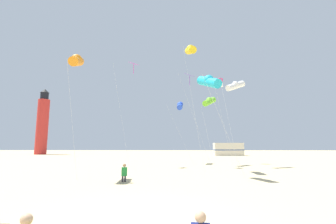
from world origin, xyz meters
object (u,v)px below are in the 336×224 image
kite_tube_cyan (209,81)px  kite_tube_gold (190,50)px  kite_tube_orange (76,61)px  kite_diamond_violet (190,79)px  kite_flyer_standing (124,172)px  lighthouse_distant (42,123)px  kite_tube_white (235,86)px  kite_tube_blue (180,105)px  rv_van_cream (228,149)px  kite_diamond_magenta (133,68)px  kite_box_rainbow (220,83)px  kite_tube_lime (209,101)px

kite_tube_cyan → kite_tube_gold: bearing=103.8°
kite_tube_orange → kite_tube_gold: 10.51m
kite_diamond_violet → kite_tube_gold: (-0.14, -4.05, 1.67)m
kite_tube_orange → kite_diamond_violet: size_ratio=0.89×
kite_tube_cyan → kite_flyer_standing: bearing=-158.7°
kite_tube_cyan → lighthouse_distant: bearing=131.5°
lighthouse_distant → kite_tube_white: bearing=-38.5°
kite_tube_orange → kite_tube_white: 17.06m
kite_flyer_standing → kite_diamond_violet: bearing=-129.6°
kite_tube_gold → kite_tube_white: bearing=41.0°
kite_tube_white → kite_tube_blue: size_ratio=1.18×
kite_tube_gold → rv_van_cream: 35.03m
kite_diamond_magenta → kite_tube_cyan: bearing=-49.2°
lighthouse_distant → kite_tube_blue: bearing=-39.0°
kite_flyer_standing → kite_tube_blue: (3.77, 15.62, 6.87)m
kite_tube_white → kite_diamond_violet: bearing=-173.8°
kite_diamond_violet → rv_van_cream: size_ratio=1.58×
kite_tube_gold → kite_diamond_violet: bearing=88.0°
kite_diamond_magenta → lighthouse_distant: bearing=131.7°
kite_tube_blue → rv_van_cream: bearing=64.3°
kite_tube_cyan → kite_tube_blue: bearing=98.3°
kite_diamond_violet → lighthouse_distant: size_ratio=0.61×
kite_tube_cyan → lighthouse_distant: (-36.68, 41.48, 0.81)m
kite_tube_gold → kite_tube_blue: size_ratio=1.47×
kite_diamond_magenta → kite_tube_white: bearing=1.5°
kite_flyer_standing → lighthouse_distant: 54.05m
kite_box_rainbow → kite_tube_cyan: 14.75m
kite_tube_orange → kite_box_rainbow: size_ratio=0.82×
lighthouse_distant → kite_diamond_magenta: bearing=-48.3°
kite_diamond_magenta → kite_tube_gold: size_ratio=0.98×
kite_flyer_standing → kite_tube_orange: 9.00m
kite_tube_white → kite_tube_blue: kite_tube_white is taller
kite_tube_orange → kite_tube_gold: size_ratio=0.76×
kite_flyer_standing → kite_diamond_magenta: 15.17m
kite_diamond_violet → kite_diamond_magenta: size_ratio=0.87×
kite_box_rainbow → lighthouse_distant: size_ratio=0.67×
kite_tube_blue → kite_tube_gold: bearing=-84.4°
kite_tube_white → kite_tube_cyan: kite_tube_white is taller
kite_tube_orange → lighthouse_distant: lighthouse_distant is taller
kite_box_rainbow → kite_tube_blue: 6.25m
kite_diamond_magenta → kite_tube_lime: bearing=14.7°
kite_diamond_violet → kite_flyer_standing: bearing=-114.4°
kite_flyer_standing → kite_tube_cyan: bearing=-173.9°
kite_box_rainbow → kite_tube_blue: size_ratio=1.37×
kite_diamond_magenta → kite_tube_gold: 7.70m
kite_tube_lime → kite_tube_orange: bearing=-134.1°
kite_tube_gold → kite_tube_blue: bearing=95.6°
kite_diamond_violet → kite_tube_blue: (-1.03, 5.02, -2.18)m
kite_tube_cyan → rv_van_cream: (9.09, 36.34, -5.64)m
kite_tube_gold → kite_tube_cyan: bearing=-76.2°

